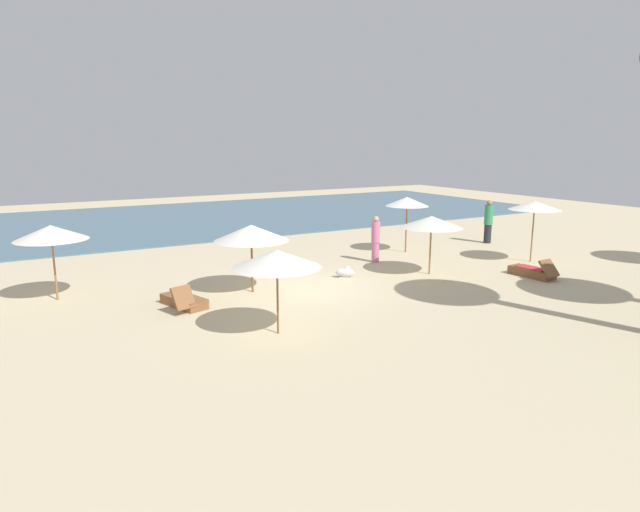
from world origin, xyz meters
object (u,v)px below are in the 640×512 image
object	(u,v)px
umbrella_5	(407,202)
umbrella_2	(277,259)
umbrella_1	(51,233)
person_1	(488,221)
lounger_0	(184,301)
umbrella_4	(251,233)
lounger_3	(533,272)
person_2	(376,239)
dog	(345,272)
umbrella_0	(431,222)
umbrella_3	(535,206)

from	to	relation	value
umbrella_5	umbrella_2	bearing A→B (deg)	-144.93
umbrella_1	person_1	bearing A→B (deg)	0.80
umbrella_1	lounger_0	distance (m)	4.27
umbrella_2	umbrella_4	world-z (taller)	umbrella_4
lounger_3	person_1	size ratio (longest dim) A/B	0.90
person_2	dog	world-z (taller)	person_2
umbrella_0	umbrella_1	size ratio (longest dim) A/B	0.97
person_1	person_2	world-z (taller)	person_1
umbrella_4	umbrella_0	bearing A→B (deg)	-8.68
umbrella_0	umbrella_1	bearing A→B (deg)	165.32
umbrella_1	person_2	world-z (taller)	umbrella_1
umbrella_3	umbrella_5	distance (m)	4.81
person_1	dog	bearing A→B (deg)	-166.22
umbrella_2	umbrella_5	distance (m)	10.74
umbrella_5	person_2	world-z (taller)	umbrella_5
umbrella_5	person_1	bearing A→B (deg)	-2.41
umbrella_3	person_2	distance (m)	6.02
umbrella_3	umbrella_4	bearing A→B (deg)	172.91
umbrella_4	lounger_3	world-z (taller)	umbrella_4
umbrella_5	lounger_0	distance (m)	10.70
umbrella_0	person_1	world-z (taller)	umbrella_0
umbrella_0	lounger_3	bearing A→B (deg)	-36.88
umbrella_1	umbrella_2	size ratio (longest dim) A/B	1.04
umbrella_4	lounger_0	xyz separation A→B (m)	(-2.25, -0.49, -1.64)
umbrella_2	dog	bearing A→B (deg)	41.18
lounger_0	umbrella_3	bearing A→B (deg)	-3.75
umbrella_4	person_2	world-z (taller)	umbrella_4
umbrella_3	umbrella_2	bearing A→B (deg)	-168.63
umbrella_4	lounger_3	bearing A→B (deg)	-18.63
umbrella_4	umbrella_5	size ratio (longest dim) A/B	0.98
umbrella_2	dog	world-z (taller)	umbrella_2
lounger_0	lounger_3	size ratio (longest dim) A/B	1.01
umbrella_0	person_1	distance (m)	7.02
lounger_0	umbrella_1	bearing A→B (deg)	139.46
umbrella_0	lounger_3	world-z (taller)	umbrella_0
person_2	dog	xyz separation A→B (m)	(-2.27, -1.46, -0.71)
umbrella_5	lounger_3	bearing A→B (deg)	-79.10
dog	person_1	bearing A→B (deg)	13.78
lounger_3	dog	distance (m)	6.32
lounger_3	person_1	distance (m)	6.35
lounger_3	person_1	bearing A→B (deg)	56.99
umbrella_2	person_2	world-z (taller)	umbrella_2
umbrella_2	umbrella_3	world-z (taller)	umbrella_3
umbrella_0	dog	size ratio (longest dim) A/B	3.14
umbrella_1	umbrella_5	world-z (taller)	umbrella_5
umbrella_5	person_1	world-z (taller)	umbrella_5
umbrella_5	lounger_3	world-z (taller)	umbrella_5
umbrella_2	person_1	distance (m)	14.58
umbrella_0	person_1	xyz separation A→B (m)	(6.18, 3.22, -0.84)
umbrella_5	lounger_0	size ratio (longest dim) A/B	1.31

